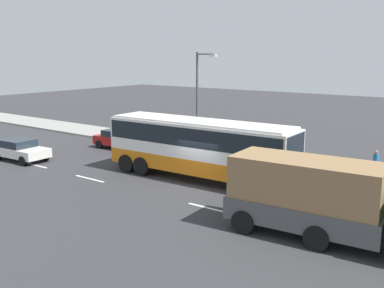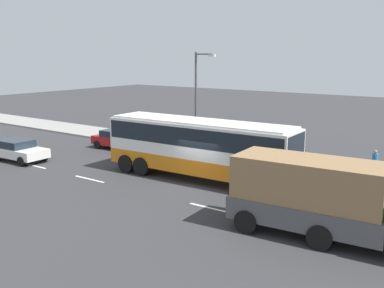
% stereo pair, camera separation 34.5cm
% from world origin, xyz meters
% --- Properties ---
extents(ground_plane, '(120.00, 120.00, 0.00)m').
position_xyz_m(ground_plane, '(0.00, 0.00, 0.00)').
color(ground_plane, '#333335').
extents(sidewalk_curb, '(80.00, 4.00, 0.15)m').
position_xyz_m(sidewalk_curb, '(0.00, 8.05, 0.07)').
color(sidewalk_curb, gray).
rests_on(sidewalk_curb, ground_plane).
extents(lane_centreline, '(40.30, 0.16, 0.01)m').
position_xyz_m(lane_centreline, '(3.51, -2.58, 0.00)').
color(lane_centreline, white).
rests_on(lane_centreline, ground_plane).
extents(coach_bus, '(11.55, 3.04, 3.43)m').
position_xyz_m(coach_bus, '(-0.79, 1.12, 2.13)').
color(coach_bus, orange).
rests_on(coach_bus, ground_plane).
extents(cargo_truck, '(8.29, 3.15, 3.09)m').
position_xyz_m(cargo_truck, '(8.06, -2.80, 1.66)').
color(cargo_truck, '#19592D').
rests_on(cargo_truck, ground_plane).
extents(car_white_minivan, '(4.12, 2.16, 1.42)m').
position_xyz_m(car_white_minivan, '(-13.31, -2.31, 0.76)').
color(car_white_minivan, white).
rests_on(car_white_minivan, ground_plane).
extents(car_red_compact, '(4.48, 2.21, 1.43)m').
position_xyz_m(car_red_compact, '(-10.47, 4.46, 0.77)').
color(car_red_compact, '#B21919').
rests_on(car_red_compact, ground_plane).
extents(pedestrian_near_curb, '(0.32, 0.32, 1.62)m').
position_xyz_m(pedestrian_near_curb, '(7.42, 6.86, 1.08)').
color(pedestrian_near_curb, '#38334C').
rests_on(pedestrian_near_curb, sidewalk_curb).
extents(street_lamp, '(1.68, 0.24, 7.11)m').
position_xyz_m(street_lamp, '(-4.87, 6.76, 4.21)').
color(street_lamp, '#47474C').
rests_on(street_lamp, sidewalk_curb).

